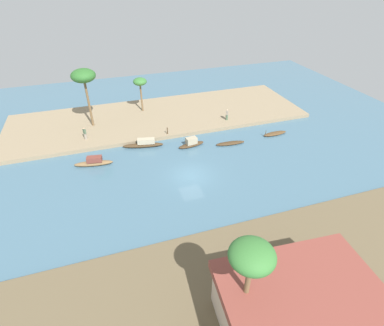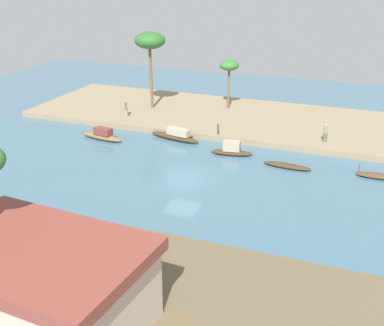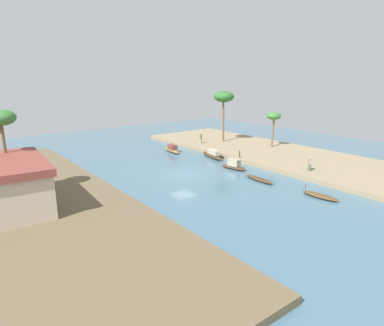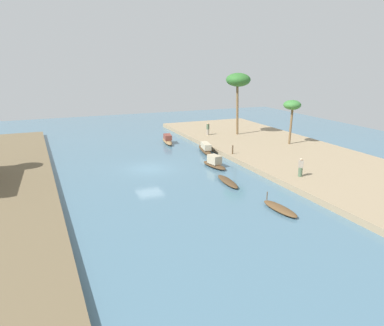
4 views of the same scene
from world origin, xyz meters
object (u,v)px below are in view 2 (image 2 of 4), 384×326
Objects in this scene: sampan_foreground at (380,176)px; sampan_with_tall_canopy at (232,150)px; mooring_post at (218,129)px; sampan_near_left_bank at (287,166)px; palm_tree_left_near at (229,67)px; sampan_upstream_small at (176,136)px; person_on_near_bank at (325,134)px; riverside_building at (38,286)px; sampan_midstream at (102,135)px; person_by_mooring at (126,110)px; palm_tree_left_far at (150,42)px.

sampan_with_tall_canopy is at bearing -6.36° from sampan_foreground.
mooring_post reaches higher than sampan_foreground.
sampan_foreground is 0.91× the size of sampan_near_left_bank.
sampan_upstream_small is at bearing 80.54° from palm_tree_left_near.
palm_tree_left_near reaches higher than person_on_near_bank.
sampan_near_left_bank is 24.03m from riverside_building.
person_on_near_bank is 9.54m from mooring_post.
mooring_post is at bearing -144.22° from sampan_upstream_small.
riverside_building is (-11.04, 23.62, 2.09)m from sampan_midstream.
sampan_with_tall_canopy is 2.24× the size of person_by_mooring.
person_by_mooring is at bearing -64.08° from riverside_building.
mooring_post is at bearing -26.71° from sampan_near_left_bank.
sampan_midstream is 0.56× the size of palm_tree_left_far.
person_on_near_bank reaches higher than sampan_near_left_bank.
palm_tree_left_far is (-0.44, -9.67, 7.13)m from sampan_midstream.
sampan_upstream_small is at bearing -25.13° from sampan_with_tall_canopy.
person_by_mooring is at bearing -74.59° from sampan_midstream.
riverside_building is (8.28, 29.10, 1.30)m from person_on_near_bank.
sampan_near_left_bank is 19.06m from person_by_mooring.
palm_tree_left_near is (11.22, -7.17, 3.78)m from person_on_near_bank.
person_by_mooring is (0.67, -5.93, 0.78)m from sampan_midstream.
riverside_building reaches higher than sampan_upstream_small.
sampan_near_left_bank is at bearing 148.76° from mooring_post.
sampan_midstream is 1.26× the size of sampan_foreground.
sampan_foreground is at bearing 157.84° from palm_tree_left_far.
mooring_post is (14.31, -3.94, 0.80)m from sampan_foreground.
sampan_upstream_small is (10.86, -2.86, 0.28)m from sampan_near_left_bank.
sampan_with_tall_canopy is at bearing -14.89° from person_on_near_bank.
sampan_with_tall_canopy is at bearing -88.53° from riverside_building.
person_on_near_bank reaches higher than person_by_mooring.
palm_tree_left_far is at bearing -46.44° from sampan_with_tall_canopy.
sampan_upstream_small is 0.54× the size of riverside_building.
palm_tree_left_far reaches higher than sampan_foreground.
person_on_near_bank is at bearing -101.57° from riverside_building.
palm_tree_left_far is at bearing -39.56° from sampan_upstream_small.
sampan_with_tall_canopy is at bearing -146.25° from person_by_mooring.
riverside_building is at bearing 123.98° from sampan_midstream.
palm_tree_left_far is at bearing -25.43° from sampan_foreground.
sampan_foreground reaches higher than sampan_near_left_bank.
sampan_upstream_small is 0.65× the size of palm_tree_left_far.
sampan_midstream is at bearing 152.52° from person_by_mooring.
sampan_midstream is 1.24× the size of sampan_with_tall_canopy.
palm_tree_left_far reaches higher than person_by_mooring.
palm_tree_left_far reaches higher than riverside_building.
sampan_with_tall_canopy is at bearing 175.32° from sampan_upstream_small.
person_on_near_bank reaches higher than mooring_post.
riverside_building is (-2.94, 36.27, -2.48)m from palm_tree_left_near.
sampan_near_left_bank is 0.49× the size of palm_tree_left_far.
sampan_foreground is at bearing 164.62° from mooring_post.
sampan_with_tall_canopy is 2.23× the size of person_on_near_bank.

